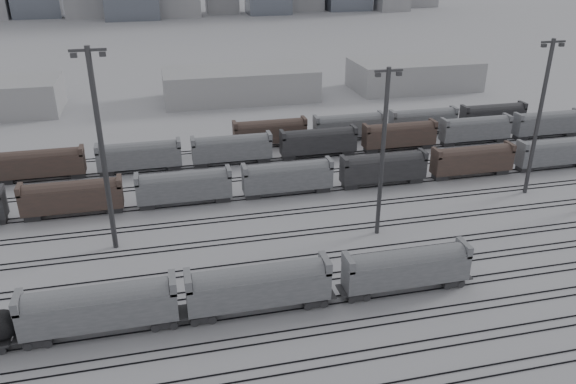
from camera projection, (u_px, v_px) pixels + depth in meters
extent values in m
plane|color=#ACABB0|center=(284.00, 313.00, 64.30)|extent=(900.00, 900.00, 0.00)
cube|color=black|center=(307.00, 370.00, 55.65)|extent=(220.00, 0.07, 0.16)
cube|color=black|center=(303.00, 361.00, 56.92)|extent=(220.00, 0.07, 0.16)
cube|color=black|center=(294.00, 338.00, 60.08)|extent=(220.00, 0.07, 0.16)
cube|color=black|center=(291.00, 330.00, 61.36)|extent=(220.00, 0.07, 0.16)
cube|color=black|center=(284.00, 311.00, 64.52)|extent=(220.00, 0.07, 0.16)
cube|color=black|center=(281.00, 304.00, 65.79)|extent=(220.00, 0.07, 0.16)
cube|color=black|center=(275.00, 287.00, 68.95)|extent=(220.00, 0.07, 0.16)
cube|color=black|center=(272.00, 281.00, 70.22)|extent=(220.00, 0.07, 0.16)
cube|color=black|center=(267.00, 266.00, 73.38)|extent=(220.00, 0.07, 0.16)
cube|color=black|center=(264.00, 260.00, 74.65)|extent=(220.00, 0.07, 0.16)
cube|color=black|center=(257.00, 241.00, 79.59)|extent=(220.00, 0.07, 0.16)
cube|color=black|center=(255.00, 236.00, 80.86)|extent=(220.00, 0.07, 0.16)
cube|color=black|center=(248.00, 219.00, 85.79)|extent=(220.00, 0.07, 0.16)
cube|color=black|center=(247.00, 215.00, 87.06)|extent=(220.00, 0.07, 0.16)
cube|color=black|center=(241.00, 200.00, 92.00)|extent=(220.00, 0.07, 0.16)
cube|color=black|center=(240.00, 196.00, 93.27)|extent=(220.00, 0.07, 0.16)
cube|color=black|center=(234.00, 181.00, 99.09)|extent=(220.00, 0.07, 0.16)
cube|color=black|center=(233.00, 178.00, 100.36)|extent=(220.00, 0.07, 0.16)
cube|color=black|center=(228.00, 165.00, 106.18)|extent=(220.00, 0.07, 0.16)
cube|color=black|center=(227.00, 162.00, 107.45)|extent=(220.00, 0.07, 0.16)
cube|color=black|center=(222.00, 151.00, 113.27)|extent=(220.00, 0.07, 0.16)
cube|color=black|center=(222.00, 149.00, 114.54)|extent=(220.00, 0.07, 0.16)
sphere|color=black|center=(2.00, 325.00, 57.73)|extent=(3.16, 3.16, 3.16)
cube|color=#232326|center=(39.00, 338.00, 59.34)|extent=(2.82, 2.28, 0.76)
cube|color=#232326|center=(164.00, 320.00, 62.10)|extent=(2.82, 2.28, 0.76)
cube|color=slate|center=(100.00, 310.00, 59.67)|extent=(16.26, 3.25, 3.47)
cylinder|color=slate|center=(98.00, 299.00, 59.14)|extent=(14.74, 3.14, 3.14)
cube|color=slate|center=(17.00, 303.00, 57.13)|extent=(0.76, 3.25, 1.52)
cube|color=slate|center=(173.00, 283.00, 60.43)|extent=(0.76, 3.25, 1.52)
cone|color=#232326|center=(103.00, 326.00, 60.54)|extent=(2.60, 2.60, 0.98)
cube|color=#232326|center=(203.00, 315.00, 62.99)|extent=(2.81, 2.27, 0.76)
cube|color=#232326|center=(314.00, 299.00, 65.74)|extent=(2.81, 2.27, 0.76)
cube|color=slate|center=(259.00, 288.00, 63.32)|extent=(16.22, 3.24, 3.46)
cylinder|color=slate|center=(259.00, 279.00, 62.78)|extent=(14.70, 3.14, 3.14)
cube|color=slate|center=(188.00, 281.00, 60.78)|extent=(0.76, 3.24, 1.51)
cube|color=slate|center=(325.00, 263.00, 64.08)|extent=(0.76, 3.24, 1.51)
cone|color=#232326|center=(259.00, 304.00, 64.19)|extent=(2.59, 2.59, 0.97)
cube|color=#232326|center=(357.00, 293.00, 66.88)|extent=(2.67, 2.16, 0.72)
cube|color=#232326|center=(451.00, 280.00, 69.48)|extent=(2.67, 2.16, 0.72)
cube|color=slate|center=(406.00, 270.00, 67.19)|extent=(15.40, 3.08, 3.29)
cylinder|color=slate|center=(407.00, 261.00, 66.68)|extent=(13.96, 2.98, 2.98)
cube|color=slate|center=(348.00, 262.00, 64.78)|extent=(0.72, 3.08, 1.44)
cube|color=slate|center=(464.00, 248.00, 67.91)|extent=(0.72, 3.08, 1.44)
cone|color=#232326|center=(405.00, 284.00, 68.01)|extent=(2.46, 2.46, 0.92)
cylinder|color=#39393C|center=(103.00, 154.00, 72.40)|extent=(0.71, 0.71, 27.58)
cube|color=#39393C|center=(88.00, 50.00, 66.95)|extent=(4.41, 0.33, 0.33)
cube|color=#39393C|center=(74.00, 55.00, 66.83)|extent=(0.77, 0.55, 0.55)
cube|color=#39393C|center=(103.00, 54.00, 67.53)|extent=(0.77, 0.55, 0.55)
cylinder|color=#39393C|center=(383.00, 155.00, 76.92)|extent=(0.62, 0.62, 24.16)
cube|color=#39393C|center=(389.00, 71.00, 72.15)|extent=(3.87, 0.29, 0.29)
cube|color=#39393C|center=(378.00, 75.00, 72.04)|extent=(0.68, 0.48, 0.48)
cube|color=#39393C|center=(399.00, 74.00, 72.65)|extent=(0.68, 0.48, 0.48)
cylinder|color=#39393C|center=(538.00, 120.00, 89.67)|extent=(0.65, 0.65, 25.50)
cube|color=#39393C|center=(553.00, 42.00, 84.64)|extent=(4.08, 0.31, 0.31)
cube|color=#39393C|center=(544.00, 46.00, 84.52)|extent=(0.71, 0.51, 0.51)
cube|color=#39393C|center=(561.00, 45.00, 85.17)|extent=(0.71, 0.51, 0.51)
cube|color=#4A362F|center=(72.00, 199.00, 86.01)|extent=(15.00, 3.00, 5.60)
cube|color=slate|center=(184.00, 188.00, 89.61)|extent=(15.00, 3.00, 5.60)
cube|color=slate|center=(288.00, 179.00, 93.21)|extent=(15.00, 3.00, 5.60)
cube|color=#232326|center=(383.00, 170.00, 96.81)|extent=(15.00, 3.00, 5.60)
cube|color=#4A362F|center=(472.00, 161.00, 100.41)|extent=(15.00, 3.00, 5.60)
cube|color=slate|center=(555.00, 154.00, 104.01)|extent=(15.00, 3.00, 5.60)
cube|color=#4A362F|center=(40.00, 165.00, 98.71)|extent=(15.00, 3.00, 5.60)
cube|color=slate|center=(140.00, 157.00, 102.31)|extent=(15.00, 3.00, 5.60)
cube|color=slate|center=(232.00, 150.00, 105.91)|extent=(15.00, 3.00, 5.60)
cube|color=#232326|center=(318.00, 143.00, 109.51)|extent=(15.00, 3.00, 5.60)
cube|color=#4A362F|center=(399.00, 136.00, 113.11)|extent=(15.00, 3.00, 5.60)
cube|color=slate|center=(475.00, 130.00, 116.71)|extent=(15.00, 3.00, 5.60)
cube|color=slate|center=(547.00, 125.00, 120.31)|extent=(15.00, 3.00, 5.60)
cube|color=#4A362F|center=(270.00, 133.00, 114.91)|extent=(15.00, 3.00, 5.60)
cube|color=slate|center=(349.00, 127.00, 118.51)|extent=(15.00, 3.00, 5.60)
cube|color=slate|center=(423.00, 122.00, 122.11)|extent=(15.00, 3.00, 5.60)
cube|color=#232326|center=(492.00, 117.00, 125.70)|extent=(15.00, 3.00, 5.60)
cube|color=#99999B|center=(240.00, 84.00, 148.98)|extent=(40.00, 18.00, 8.00)
cube|color=#99999B|center=(414.00, 74.00, 159.57)|extent=(35.00, 18.00, 8.00)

